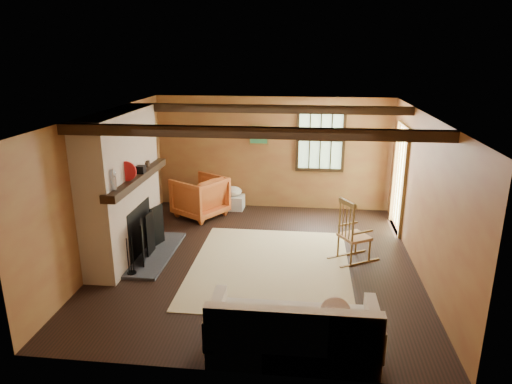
# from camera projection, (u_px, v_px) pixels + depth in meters

# --- Properties ---
(ground) EXTENTS (5.50, 5.50, 0.00)m
(ground) POSITION_uv_depth(u_px,v_px,m) (259.00, 260.00, 7.51)
(ground) COLOR black
(ground) RESTS_ON ground
(room_envelope) EXTENTS (5.02, 5.52, 2.44)m
(room_envelope) POSITION_uv_depth(u_px,v_px,m) (275.00, 161.00, 7.25)
(room_envelope) COLOR olive
(room_envelope) RESTS_ON ground
(fireplace) EXTENTS (1.02, 2.30, 2.40)m
(fireplace) POSITION_uv_depth(u_px,v_px,m) (124.00, 192.00, 7.42)
(fireplace) COLOR #965A3A
(fireplace) RESTS_ON ground
(rug) EXTENTS (2.50, 3.00, 0.01)m
(rug) POSITION_uv_depth(u_px,v_px,m) (270.00, 266.00, 7.30)
(rug) COLOR tan
(rug) RESTS_ON ground
(rocking_chair) EXTENTS (0.86, 0.74, 1.06)m
(rocking_chair) POSITION_uv_depth(u_px,v_px,m) (353.00, 235.00, 7.40)
(rocking_chair) COLOR tan
(rocking_chair) RESTS_ON ground
(sofa) EXTENTS (1.91, 0.86, 0.77)m
(sofa) POSITION_uv_depth(u_px,v_px,m) (293.00, 334.00, 5.10)
(sofa) COLOR silver
(sofa) RESTS_ON ground
(firewood_pile) EXTENTS (0.61, 0.11, 0.22)m
(firewood_pile) POSITION_uv_depth(u_px,v_px,m) (184.00, 200.00, 10.16)
(firewood_pile) COLOR #523223
(firewood_pile) RESTS_ON ground
(laundry_basket) EXTENTS (0.51, 0.40, 0.30)m
(laundry_basket) POSITION_uv_depth(u_px,v_px,m) (232.00, 202.00, 9.92)
(laundry_basket) COLOR silver
(laundry_basket) RESTS_ON ground
(basket_pillow) EXTENTS (0.42, 0.33, 0.21)m
(basket_pillow) POSITION_uv_depth(u_px,v_px,m) (232.00, 191.00, 9.84)
(basket_pillow) COLOR silver
(basket_pillow) RESTS_ON laundry_basket
(armchair) EXTENTS (1.27, 1.26, 0.84)m
(armchair) POSITION_uv_depth(u_px,v_px,m) (200.00, 197.00, 9.41)
(armchair) COLOR #BF6026
(armchair) RESTS_ON ground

